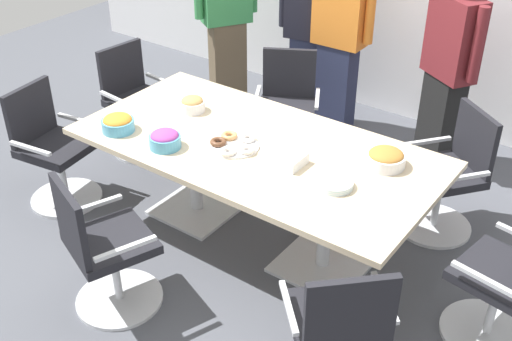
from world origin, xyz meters
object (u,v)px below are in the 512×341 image
Objects in this scene: conference_table at (256,161)px; office_chair_5 at (137,106)px; person_standing_1 at (311,29)px; snack_bowl_pretzels at (386,158)px; person_standing_3 at (449,67)px; person_standing_0 at (227,13)px; snack_bowl_candy_mix at (165,139)px; office_chair_1 at (337,335)px; office_chair_2 at (509,287)px; office_chair_4 at (287,113)px; person_standing_2 at (339,35)px; donut_platter at (234,144)px; office_chair_3 at (448,179)px; plate_stack at (335,184)px; office_chair_6 at (53,152)px; office_chair_0 at (104,253)px; snack_bowl_chips_orange at (118,123)px; napkin_pile at (289,159)px; snack_bowl_cookies at (192,104)px.

office_chair_5 is at bearing 164.84° from conference_table.
snack_bowl_pretzels is at bearing 124.06° from person_standing_1.
snack_bowl_pretzels is at bearing 128.73° from person_standing_3.
office_chair_5 is at bearing 26.66° from person_standing_0.
snack_bowl_candy_mix is (1.11, -0.80, 0.40)m from office_chair_5.
office_chair_1 is 4.41× the size of snack_bowl_candy_mix.
office_chair_1 and office_chair_5 have the same top height.
office_chair_2 and office_chair_4 have the same top height.
person_standing_2 is (-1.47, 2.52, 0.52)m from office_chair_1.
conference_table is 1.17m from office_chair_4.
person_standing_3 is (2.19, 1.27, 0.46)m from office_chair_5.
office_chair_1 reaches higher than donut_platter.
snack_bowl_candy_mix is (-1.57, 0.46, 0.40)m from office_chair_1.
office_chair_3 reaches higher than plate_stack.
office_chair_6 is 2.24m from plate_stack.
office_chair_0 is at bearing 64.20° from office_chair_4.
office_chair_0 is 0.54× the size of person_standing_3.
office_chair_0 and office_chair_3 have the same top height.
office_chair_6 is at bearing -161.86° from snack_bowl_pretzels.
donut_platter is at bearing 80.09° from office_chair_3.
person_standing_3 is 7.72× the size of plate_stack.
snack_bowl_pretzels reaches higher than donut_platter.
office_chair_3 is 4.11× the size of snack_bowl_chips_orange.
napkin_pile is (-0.49, -0.34, -0.02)m from snack_bowl_pretzels.
person_standing_1 is (-2.35, 1.68, 0.50)m from office_chair_2.
office_chair_2 is at bearing 10.57° from snack_bowl_candy_mix.
office_chair_3 is at bearing 110.27° from office_chair_6.
snack_bowl_pretzels is (1.15, -1.43, -0.12)m from person_standing_2.
snack_bowl_pretzels is 0.59m from napkin_pile.
office_chair_1 is at bearing 78.60° from person_standing_0.
office_chair_0 is at bearing 93.97° from office_chair_3.
office_chair_5 is at bearing 175.95° from snack_bowl_pretzels.
snack_bowl_cookies is (-2.36, 0.09, 0.40)m from office_chair_2.
office_chair_5 is 1.25m from person_standing_0.
snack_bowl_candy_mix is 0.82m from napkin_pile.
snack_bowl_chips_orange is at bearing -159.61° from donut_platter.
snack_bowl_cookies is at bearing 168.93° from plate_stack.
conference_table is at bearing 80.40° from office_chair_5.
snack_bowl_chips_orange is at bearing 148.73° from office_chair_0.
office_chair_1 is 1.00× the size of office_chair_2.
office_chair_3 is 4.98× the size of napkin_pile.
person_standing_0 is at bearing 134.10° from office_chair_0.
office_chair_0 is 2.38m from office_chair_3.
snack_bowl_cookies is 1.35m from plate_stack.
snack_bowl_candy_mix is (-0.13, 0.71, 0.40)m from office_chair_0.
office_chair_1 is 2.65m from office_chair_6.
snack_bowl_pretzels is at bearing 91.50° from office_chair_5.
office_chair_3 is 2.83× the size of donut_platter.
person_standing_1 is (-1.66, 0.83, 0.50)m from office_chair_3.
office_chair_2 and office_chair_6 have the same top height.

